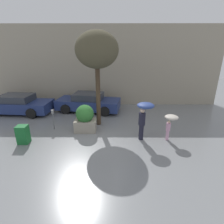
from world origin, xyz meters
name	(u,v)px	position (x,y,z in m)	size (l,w,h in m)	color
ground_plane	(98,144)	(0.00, 0.00, 0.00)	(40.00, 40.00, 0.00)	slate
building_facade	(103,67)	(0.00, 6.50, 3.00)	(18.00, 0.30, 6.00)	#9E937F
planter_box	(85,118)	(-0.78, 1.40, 0.75)	(1.16, 0.97, 1.51)	gray
person_adult	(144,113)	(2.22, 0.43, 1.43)	(0.81, 0.81, 1.94)	#1E1E2D
person_child	(171,121)	(3.52, 0.40, 1.05)	(0.64, 0.64, 1.33)	#D199B7
parked_car_near	(88,102)	(-1.05, 4.80, 0.62)	(4.73, 2.57, 1.31)	navy
parked_car_far	(18,104)	(-5.97, 4.31, 0.62)	(4.85, 2.34, 1.31)	navy
street_tree	(97,51)	(-0.11, 2.34, 4.21)	(2.31, 2.31, 5.24)	#423323
parking_meter	(53,115)	(-2.59, 1.62, 0.84)	(0.14, 0.14, 1.16)	#595B60
newspaper_box	(23,134)	(-3.56, 0.08, 0.45)	(0.50, 0.44, 0.90)	#19662D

